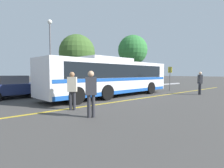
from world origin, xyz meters
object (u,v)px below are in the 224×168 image
at_px(pedestrian_1, 91,91).
at_px(pedestrian_2, 72,88).
at_px(parked_car_3, 137,82).
at_px(transit_bus, 112,77).
at_px(street_lamp, 50,45).
at_px(bus_stop_sign, 170,76).
at_px(parked_car_2, 94,84).
at_px(tree_1, 133,50).
at_px(parked_car_1, 13,87).
at_px(pedestrian_0, 200,81).
at_px(tree_0, 77,53).

distance_m(pedestrian_1, pedestrian_2, 1.74).
xyz_separation_m(parked_car_3, pedestrian_2, (-11.55, -6.02, 0.30)).
bearing_deg(transit_bus, street_lamp, -163.06).
xyz_separation_m(pedestrian_1, bus_stop_sign, (11.68, 3.50, 0.49)).
bearing_deg(parked_car_2, tree_1, -68.62).
relative_size(bus_stop_sign, tree_1, 0.30).
relative_size(pedestrian_1, bus_stop_sign, 0.75).
height_order(pedestrian_1, pedestrian_2, pedestrian_1).
height_order(transit_bus, parked_car_1, transit_bus).
distance_m(parked_car_2, pedestrian_0, 9.28).
distance_m(transit_bus, pedestrian_1, 6.49).
relative_size(parked_car_1, pedestrian_2, 2.37).
height_order(street_lamp, tree_1, tree_1).
height_order(parked_car_2, tree_1, tree_1).
bearing_deg(bus_stop_sign, parked_car_1, -113.49).
xyz_separation_m(pedestrian_2, bus_stop_sign, (11.54, 1.76, 0.50)).
bearing_deg(pedestrian_1, transit_bus, -108.02).
bearing_deg(pedestrian_1, pedestrian_2, -64.08).
distance_m(tree_0, tree_1, 10.58).
xyz_separation_m(parked_car_3, pedestrian_1, (-11.68, -7.76, 0.32)).
bearing_deg(parked_car_3, pedestrian_0, -10.95).
distance_m(pedestrian_1, bus_stop_sign, 12.20).
height_order(pedestrian_1, tree_0, tree_0).
bearing_deg(pedestrian_0, transit_bus, 97.42).
distance_m(pedestrian_2, tree_0, 14.24).
bearing_deg(street_lamp, pedestrian_2, -105.93).
relative_size(bus_stop_sign, street_lamp, 0.36).
relative_size(parked_car_1, pedestrian_0, 2.27).
height_order(transit_bus, parked_car_2, transit_bus).
height_order(parked_car_1, tree_0, tree_0).
height_order(pedestrian_1, street_lamp, street_lamp).
height_order(parked_car_2, tree_0, tree_0).
bearing_deg(parked_car_2, street_lamp, 52.78).
bearing_deg(parked_car_2, parked_car_3, -98.81).
bearing_deg(bus_stop_sign, transit_bus, -100.07).
xyz_separation_m(pedestrian_1, tree_0, (7.26, 13.61, 3.28)).
bearing_deg(tree_1, bus_stop_sign, -120.33).
xyz_separation_m(parked_car_3, street_lamp, (-9.08, 2.61, 3.62)).
bearing_deg(tree_0, pedestrian_0, -74.82).
xyz_separation_m(transit_bus, parked_car_1, (-5.84, 3.84, -0.71)).
bearing_deg(pedestrian_2, pedestrian_0, -144.65).
xyz_separation_m(parked_car_2, pedestrian_2, (-5.82, -6.47, 0.28)).
height_order(parked_car_3, pedestrian_1, pedestrian_1).
height_order(transit_bus, street_lamp, street_lamp).
bearing_deg(pedestrian_2, parked_car_2, -89.21).
xyz_separation_m(parked_car_1, tree_0, (8.26, 5.46, 3.54)).
height_order(pedestrian_0, pedestrian_2, pedestrian_0).
xyz_separation_m(pedestrian_0, bus_stop_sign, (0.81, 3.17, 0.45)).
bearing_deg(pedestrian_2, transit_bus, -108.55).
height_order(transit_bus, tree_0, tree_0).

